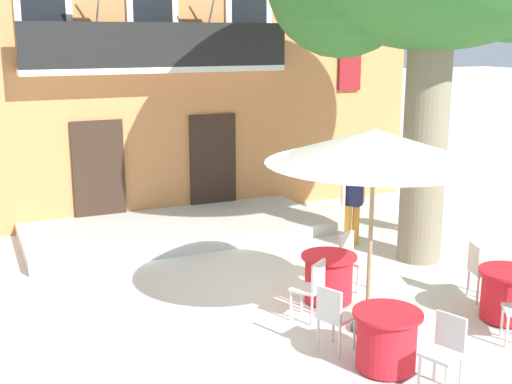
% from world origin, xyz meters
% --- Properties ---
extents(ground_plane, '(120.00, 120.00, 0.00)m').
position_xyz_m(ground_plane, '(0.00, 0.00, 0.00)').
color(ground_plane, silver).
extents(building_facade, '(13.00, 5.09, 7.50)m').
position_xyz_m(building_facade, '(-0.75, 6.99, 3.75)').
color(building_facade, '#CC844C').
rests_on(building_facade, ground).
extents(entrance_step_platform, '(6.13, 2.68, 0.25)m').
position_xyz_m(entrance_step_platform, '(-0.75, 3.66, 0.12)').
color(entrance_step_platform, silver).
rests_on(entrance_step_platform, ground).
extents(cafe_table_near_tree, '(0.86, 0.86, 0.76)m').
position_xyz_m(cafe_table_near_tree, '(0.34, -0.68, 0.39)').
color(cafe_table_near_tree, red).
rests_on(cafe_table_near_tree, ground).
extents(cafe_chair_near_tree_0, '(0.56, 0.56, 0.91)m').
position_xyz_m(cafe_chair_near_tree_0, '(-0.23, -1.17, 0.53)').
color(cafe_chair_near_tree_0, silver).
rests_on(cafe_chair_near_tree_0, ground).
extents(cafe_chair_near_tree_1, '(0.53, 0.53, 0.91)m').
position_xyz_m(cafe_chair_near_tree_1, '(0.99, -0.29, 0.53)').
color(cafe_chair_near_tree_1, silver).
rests_on(cafe_chair_near_tree_1, ground).
extents(cafe_table_middle, '(0.86, 0.86, 0.76)m').
position_xyz_m(cafe_table_middle, '(2.36, -2.32, 0.39)').
color(cafe_table_middle, red).
rests_on(cafe_table_middle, ground).
extents(cafe_chair_middle_0, '(0.50, 0.50, 0.91)m').
position_xyz_m(cafe_chair_middle_0, '(2.52, -1.58, 0.53)').
color(cafe_chair_middle_0, silver).
rests_on(cafe_chair_middle_0, ground).
extents(cafe_table_front, '(0.86, 0.86, 0.76)m').
position_xyz_m(cafe_table_front, '(-0.09, -2.81, 0.39)').
color(cafe_table_front, red).
rests_on(cafe_table_front, ground).
extents(cafe_chair_front_0, '(0.53, 0.53, 0.91)m').
position_xyz_m(cafe_chair_front_0, '(-0.45, -2.16, 0.53)').
color(cafe_chair_front_0, silver).
rests_on(cafe_chair_front_0, ground).
extents(cafe_chair_front_1, '(0.51, 0.51, 0.91)m').
position_xyz_m(cafe_chair_front_1, '(0.25, -3.49, 0.53)').
color(cafe_chair_front_1, silver).
rests_on(cafe_chair_front_1, ground).
extents(cafe_umbrella, '(2.90, 2.90, 2.85)m').
position_xyz_m(cafe_umbrella, '(0.31, -1.79, 2.61)').
color(cafe_umbrella, '#997A56').
rests_on(cafe_umbrella, ground).
extents(pedestrian_near_entrance, '(0.53, 0.40, 1.61)m').
position_xyz_m(pedestrian_near_entrance, '(2.19, 1.60, 0.91)').
color(pedestrian_near_entrance, gold).
rests_on(pedestrian_near_entrance, ground).
extents(pedestrian_mid_plaza, '(0.53, 0.26, 1.59)m').
position_xyz_m(pedestrian_mid_plaza, '(4.03, 1.36, 0.90)').
color(pedestrian_mid_plaza, gold).
rests_on(pedestrian_mid_plaza, ground).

